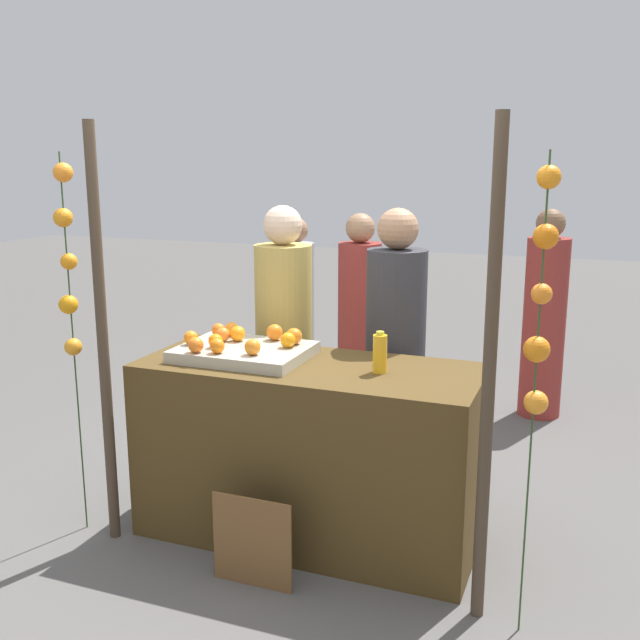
{
  "coord_description": "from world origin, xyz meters",
  "views": [
    {
      "loc": [
        1.34,
        -3.31,
        1.95
      ],
      "look_at": [
        0.0,
        0.15,
        1.13
      ],
      "focal_mm": 41.14,
      "sensor_mm": 36.0,
      "label": 1
    }
  ],
  "objects_px": {
    "orange_0": "(253,347)",
    "juice_bottle": "(380,353)",
    "chalkboard_sign": "(253,543)",
    "stall_counter": "(310,451)",
    "orange_1": "(294,336)",
    "vendor_right": "(395,368)",
    "vendor_left": "(284,357)"
  },
  "relations": [
    {
      "from": "stall_counter",
      "to": "chalkboard_sign",
      "type": "xyz_separation_m",
      "value": [
        -0.07,
        -0.54,
        -0.25
      ]
    },
    {
      "from": "orange_0",
      "to": "chalkboard_sign",
      "type": "xyz_separation_m",
      "value": [
        0.19,
        -0.41,
        -0.82
      ]
    },
    {
      "from": "stall_counter",
      "to": "orange_1",
      "type": "height_order",
      "value": "orange_1"
    },
    {
      "from": "vendor_left",
      "to": "vendor_right",
      "type": "xyz_separation_m",
      "value": [
        0.68,
        0.03,
        0.0
      ]
    },
    {
      "from": "orange_0",
      "to": "vendor_right",
      "type": "bearing_deg",
      "value": 53.28
    },
    {
      "from": "orange_1",
      "to": "vendor_left",
      "type": "distance_m",
      "value": 0.55
    },
    {
      "from": "orange_1",
      "to": "vendor_right",
      "type": "relative_size",
      "value": 0.05
    },
    {
      "from": "stall_counter",
      "to": "vendor_right",
      "type": "relative_size",
      "value": 1.03
    },
    {
      "from": "orange_0",
      "to": "vendor_left",
      "type": "bearing_deg",
      "value": 101.23
    },
    {
      "from": "orange_0",
      "to": "vendor_right",
      "type": "xyz_separation_m",
      "value": [
        0.54,
        0.72,
        -0.25
      ]
    },
    {
      "from": "chalkboard_sign",
      "to": "juice_bottle",
      "type": "bearing_deg",
      "value": 50.81
    },
    {
      "from": "vendor_left",
      "to": "chalkboard_sign",
      "type": "bearing_deg",
      "value": -73.69
    },
    {
      "from": "juice_bottle",
      "to": "vendor_left",
      "type": "xyz_separation_m",
      "value": [
        -0.76,
        0.57,
        -0.24
      ]
    },
    {
      "from": "juice_bottle",
      "to": "chalkboard_sign",
      "type": "relative_size",
      "value": 0.46
    },
    {
      "from": "chalkboard_sign",
      "to": "vendor_right",
      "type": "bearing_deg",
      "value": 72.61
    },
    {
      "from": "orange_1",
      "to": "chalkboard_sign",
      "type": "xyz_separation_m",
      "value": [
        0.08,
        -0.68,
        -0.82
      ]
    },
    {
      "from": "stall_counter",
      "to": "orange_1",
      "type": "bearing_deg",
      "value": 136.05
    },
    {
      "from": "orange_1",
      "to": "vendor_left",
      "type": "xyz_separation_m",
      "value": [
        -0.25,
        0.42,
        -0.25
      ]
    },
    {
      "from": "stall_counter",
      "to": "orange_0",
      "type": "bearing_deg",
      "value": -151.49
    },
    {
      "from": "orange_0",
      "to": "orange_1",
      "type": "relative_size",
      "value": 0.94
    },
    {
      "from": "orange_1",
      "to": "vendor_right",
      "type": "xyz_separation_m",
      "value": [
        0.43,
        0.45,
        -0.25
      ]
    },
    {
      "from": "vendor_left",
      "to": "juice_bottle",
      "type": "bearing_deg",
      "value": -36.77
    },
    {
      "from": "juice_bottle",
      "to": "orange_0",
      "type": "bearing_deg",
      "value": -168.36
    },
    {
      "from": "chalkboard_sign",
      "to": "vendor_left",
      "type": "bearing_deg",
      "value": 106.31
    },
    {
      "from": "vendor_left",
      "to": "vendor_right",
      "type": "height_order",
      "value": "same"
    },
    {
      "from": "chalkboard_sign",
      "to": "orange_1",
      "type": "bearing_deg",
      "value": 96.44
    },
    {
      "from": "orange_0",
      "to": "juice_bottle",
      "type": "relative_size",
      "value": 0.4
    },
    {
      "from": "juice_bottle",
      "to": "chalkboard_sign",
      "type": "distance_m",
      "value": 1.07
    },
    {
      "from": "stall_counter",
      "to": "orange_1",
      "type": "relative_size",
      "value": 19.94
    },
    {
      "from": "juice_bottle",
      "to": "orange_1",
      "type": "bearing_deg",
      "value": 164.25
    },
    {
      "from": "vendor_left",
      "to": "vendor_right",
      "type": "distance_m",
      "value": 0.68
    },
    {
      "from": "orange_0",
      "to": "orange_1",
      "type": "height_order",
      "value": "orange_1"
    }
  ]
}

